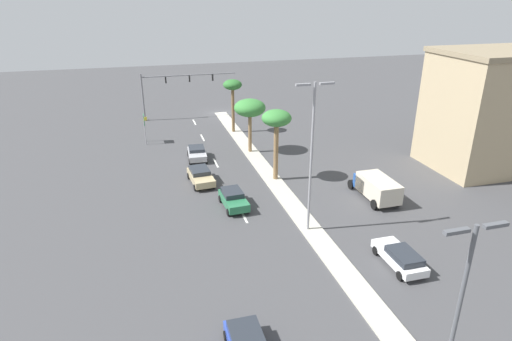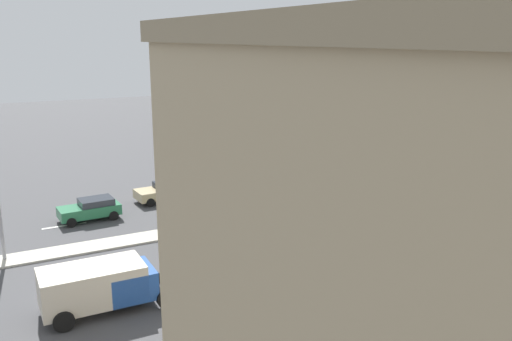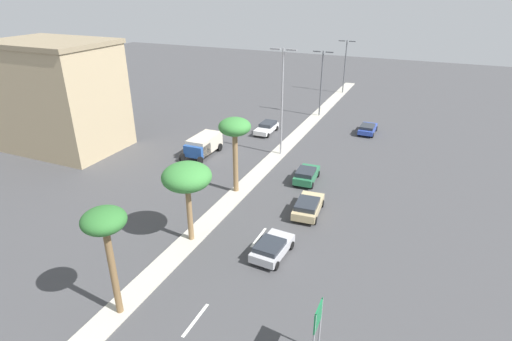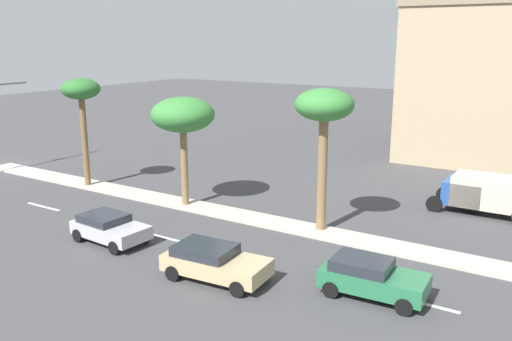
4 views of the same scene
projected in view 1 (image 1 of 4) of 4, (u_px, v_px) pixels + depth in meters
The scene contains 19 objects.
ground_plane at pixel (282, 192), 41.63m from camera, with size 160.00×160.00×0.00m, color #424244.
median_curb at pixel (317, 236), 34.00m from camera, with size 1.80×76.96×0.12m, color #B7B2A3.
lane_stripe_right at pixel (194, 122), 63.55m from camera, with size 0.20×2.80×0.01m, color silver.
lane_stripe_rear at pixel (203, 138), 56.84m from camera, with size 0.20×2.80×0.01m, color silver.
lane_stripe_inboard at pixel (216, 163), 48.57m from camera, with size 0.20×2.80×0.01m, color silver.
lane_stripe_near at pixel (243, 215), 37.27m from camera, with size 0.20×2.80×0.01m, color silver.
traffic_signal_gantry at pixel (167, 90), 63.66m from camera, with size 14.03×0.53×6.80m.
directional_road_sign at pixel (144, 123), 53.96m from camera, with size 0.10×1.34×3.66m.
commercial_building at pixel (496, 110), 45.70m from camera, with size 13.09×9.29×12.38m.
palm_tree_left at pixel (233, 87), 56.77m from camera, with size 2.45×2.45×7.00m.
palm_tree_far at pixel (250, 109), 49.79m from camera, with size 3.62×3.62×6.26m.
palm_tree_inboard at pixel (277, 121), 41.96m from camera, with size 2.90×2.90×7.13m.
street_lamp_near at pixel (312, 149), 32.36m from camera, with size 2.90×0.24×11.77m.
street_lamp_mid at pixel (460, 304), 18.31m from camera, with size 2.90×0.24×9.30m.
sedan_green_right at pixel (233, 199), 38.49m from camera, with size 2.15×4.04×1.44m.
sedan_white_center at pixel (400, 257), 30.18m from camera, with size 1.95×4.49×1.33m.
sedan_silver_leading at pixel (197, 153), 49.43m from camera, with size 2.25×3.94×1.32m.
sedan_tan_far at pixel (201, 176), 43.28m from camera, with size 2.35×4.45×1.39m.
box_truck at pixel (376, 186), 39.84m from camera, with size 2.55×5.69×2.14m.
Camera 1 is at (12.45, 65.58, 17.81)m, focal length 30.61 mm.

